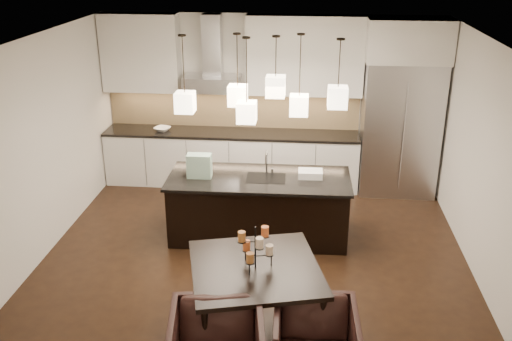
{
  "coord_description": "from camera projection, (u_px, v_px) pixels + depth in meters",
  "views": [
    {
      "loc": [
        0.63,
        -6.48,
        3.86
      ],
      "look_at": [
        0.0,
        0.2,
        1.15
      ],
      "focal_mm": 40.0,
      "sensor_mm": 36.0,
      "label": 1
    }
  ],
  "objects": [
    {
      "name": "pendant_a",
      "position": [
        185.0,
        102.0,
        7.25
      ],
      "size": [
        0.24,
        0.24,
        0.26
      ],
      "primitive_type": "cube",
      "color": "#FFEBC4",
      "rests_on": "ceiling"
    },
    {
      "name": "candle_b",
      "position": [
        247.0,
        245.0,
        5.84
      ],
      "size": [
        0.1,
        0.1,
        0.1
      ],
      "primitive_type": "cylinder",
      "rotation": [
        0.0,
        0.0,
        0.25
      ],
      "color": "orange",
      "rests_on": "candelabra"
    },
    {
      "name": "hood_canopy",
      "position": [
        212.0,
        83.0,
        9.21
      ],
      "size": [
        0.9,
        0.52,
        0.24
      ],
      "primitive_type": "cube",
      "color": "#B7B7BA",
      "rests_on": "wall_back"
    },
    {
      "name": "dining_table",
      "position": [
        255.0,
        299.0,
        5.95
      ],
      "size": [
        1.57,
        1.57,
        0.77
      ],
      "primitive_type": null,
      "rotation": [
        0.0,
        0.0,
        0.25
      ],
      "color": "black",
      "rests_on": "floor"
    },
    {
      "name": "wall_right",
      "position": [
        487.0,
        165.0,
        6.72
      ],
      "size": [
        0.02,
        5.5,
        2.8
      ],
      "primitive_type": "cube",
      "color": "silver",
      "rests_on": "ground"
    },
    {
      "name": "wall_front",
      "position": [
        220.0,
        283.0,
        4.41
      ],
      "size": [
        5.5,
        0.02,
        2.8
      ],
      "primitive_type": "cube",
      "color": "silver",
      "rests_on": "ground"
    },
    {
      "name": "countertop",
      "position": [
        231.0,
        133.0,
        9.44
      ],
      "size": [
        4.21,
        0.66,
        0.04
      ],
      "primitive_type": "cube",
      "color": "black",
      "rests_on": "lower_cabinets"
    },
    {
      "name": "pendant_f",
      "position": [
        247.0,
        112.0,
        7.12
      ],
      "size": [
        0.24,
        0.24,
        0.26
      ],
      "primitive_type": "cube",
      "color": "#FFEBC4",
      "rests_on": "ceiling"
    },
    {
      "name": "wall_left",
      "position": [
        37.0,
        150.0,
        7.2
      ],
      "size": [
        0.02,
        5.5,
        2.8
      ],
      "primitive_type": "cube",
      "color": "silver",
      "rests_on": "ground"
    },
    {
      "name": "tote_bag",
      "position": [
        199.0,
        166.0,
        7.67
      ],
      "size": [
        0.33,
        0.18,
        0.33
      ],
      "primitive_type": "cube",
      "rotation": [
        0.0,
        0.0,
        0.02
      ],
      "color": "#226542",
      "rests_on": "island_top"
    },
    {
      "name": "refrigerator",
      "position": [
        400.0,
        129.0,
        9.09
      ],
      "size": [
        1.2,
        0.72,
        2.15
      ],
      "primitive_type": "cube",
      "color": "#B7B7BA",
      "rests_on": "floor"
    },
    {
      "name": "backsplash",
      "position": [
        233.0,
        109.0,
        9.59
      ],
      "size": [
        4.21,
        0.02,
        0.63
      ],
      "primitive_type": "cube",
      "color": "tan",
      "rests_on": "countertop"
    },
    {
      "name": "fridge_panel",
      "position": [
        408.0,
        40.0,
        8.57
      ],
      "size": [
        1.26,
        0.72,
        0.65
      ],
      "primitive_type": "cube",
      "color": "silver",
      "rests_on": "refrigerator"
    },
    {
      "name": "upper_cab_right",
      "position": [
        305.0,
        56.0,
        8.99
      ],
      "size": [
        1.85,
        0.35,
        1.25
      ],
      "primitive_type": "cube",
      "color": "silver",
      "rests_on": "wall_back"
    },
    {
      "name": "food_container",
      "position": [
        310.0,
        174.0,
        7.71
      ],
      "size": [
        0.33,
        0.24,
        0.1
      ],
      "primitive_type": "cube",
      "rotation": [
        0.0,
        0.0,
        0.02
      ],
      "color": "silver",
      "rests_on": "island_top"
    },
    {
      "name": "island_top",
      "position": [
        259.0,
        179.0,
        7.73
      ],
      "size": [
        2.49,
        1.07,
        0.04
      ],
      "primitive_type": "cube",
      "rotation": [
        0.0,
        0.0,
        0.02
      ],
      "color": "black",
      "rests_on": "island_body"
    },
    {
      "name": "fruit_bowl",
      "position": [
        162.0,
        129.0,
        9.48
      ],
      "size": [
        0.33,
        0.33,
        0.06
      ],
      "primitive_type": "imported",
      "rotation": [
        0.0,
        0.0,
        -0.34
      ],
      "color": "silver",
      "rests_on": "countertop"
    },
    {
      "name": "upper_cab_left",
      "position": [
        141.0,
        53.0,
        9.22
      ],
      "size": [
        1.25,
        0.35,
        1.25
      ],
      "primitive_type": "cube",
      "color": "silver",
      "rests_on": "wall_back"
    },
    {
      "name": "island_body",
      "position": [
        259.0,
        208.0,
        7.89
      ],
      "size": [
        2.41,
        1.0,
        0.84
      ],
      "primitive_type": "cube",
      "rotation": [
        0.0,
        0.0,
        0.02
      ],
      "color": "black",
      "rests_on": "floor"
    },
    {
      "name": "candle_f",
      "position": [
        260.0,
        243.0,
        5.56
      ],
      "size": [
        0.1,
        0.1,
        0.1
      ],
      "primitive_type": "cylinder",
      "rotation": [
        0.0,
        0.0,
        0.25
      ],
      "color": "beige",
      "rests_on": "candelabra"
    },
    {
      "name": "wall_back",
      "position": [
        270.0,
        100.0,
        9.5
      ],
      "size": [
        5.5,
        0.02,
        2.8
      ],
      "primitive_type": "cube",
      "color": "silver",
      "rests_on": "ground"
    },
    {
      "name": "ceiling",
      "position": [
        254.0,
        41.0,
        6.43
      ],
      "size": [
        5.5,
        5.5,
        0.02
      ],
      "primitive_type": "cube",
      "color": "white",
      "rests_on": "wall_back"
    },
    {
      "name": "lower_cabinets",
      "position": [
        232.0,
        159.0,
        9.61
      ],
      "size": [
        4.21,
        0.62,
        0.88
      ],
      "primitive_type": "cube",
      "color": "silver",
      "rests_on": "floor"
    },
    {
      "name": "pendant_c",
      "position": [
        276.0,
        86.0,
        7.1
      ],
      "size": [
        0.24,
        0.24,
        0.26
      ],
      "primitive_type": "cube",
      "color": "#FFEBC4",
      "rests_on": "ceiling"
    },
    {
      "name": "candle_a",
      "position": [
        269.0,
        250.0,
        5.76
      ],
      "size": [
        0.1,
        0.1,
        0.1
      ],
      "primitive_type": "cylinder",
      "rotation": [
        0.0,
        0.0,
        0.25
      ],
      "color": "beige",
      "rests_on": "candelabra"
    },
    {
      "name": "hood_chimney",
      "position": [
        212.0,
        45.0,
        9.08
      ],
      "size": [
        0.3,
        0.28,
        0.96
      ],
      "primitive_type": "cube",
      "color": "#B7B7BA",
      "rests_on": "hood_canopy"
    },
    {
      "name": "candle_d",
      "position": [
        265.0,
        231.0,
        5.78
      ],
      "size": [
        0.1,
        0.1,
        0.1
      ],
      "primitive_type": "cylinder",
      "rotation": [
        0.0,
        0.0,
        0.25
      ],
      "color": "orange",
      "rests_on": "candelabra"
    },
    {
      "name": "pendant_e",
      "position": [
        338.0,
        97.0,
        6.93
      ],
      "size": [
        0.24,
        0.24,
        0.26
      ],
      "primitive_type": "cube",
      "color": "#FFEBC4",
      "rests_on": "ceiling"
    },
    {
      "name": "candelabra",
      "position": [
        255.0,
        247.0,
        5.72
      ],
      "size": [
        0.45,
        0.45,
        0.45
      ],
      "primitive_type": null,
      "rotation": [
        0.0,
        0.0,
        0.25
      ],
      "color": "black",
      "rests_on": "dining_table"
    },
    {
      "name": "faucet",
      "position": [
        267.0,
        162.0,
        7.73
      ],
      "size": [
        0.1,
        0.23,
        0.36
      ],
      "primitive_type": null,
      "rotation": [
        0.0,
        0.0,
        0.02
      ],
      "color": "silver",
      "rests_on": "island_top"
    },
    {
      "name": "pendant_d",
      "position": [
        299.0,
        105.0,
        7.36
      ],
      "size": [
        0.24,
        0.24,
        0.26
      ],
      "primitive_type": "cube",
      "color": "#FFEBC4",
      "rests_on": "ceiling"
    },
    {
      "name": "floor",
      "position": [
        255.0,
        258.0,
        7.48
      ],
      "size": [
        5.5,
        5.5,
        0.02
      ],
      "primitive_type": "cube",
      "color": "black",
      "rests_on": "ground"
    },
    {
      "name": "candle_e",
      "position": [
        242.0,
        236.0,
        5.68
      ],
      "size": [
        0.1,
        0.1,
        0.1
      ],
      "primitive_type": "cylinder",
      "rotation": [
        0.0,
        0.0,
        0.25
      ],
      "color": "#AD6830",
      "rests_on": "candelabra"
    },
    {
      "name": "candle_c",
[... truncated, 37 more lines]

